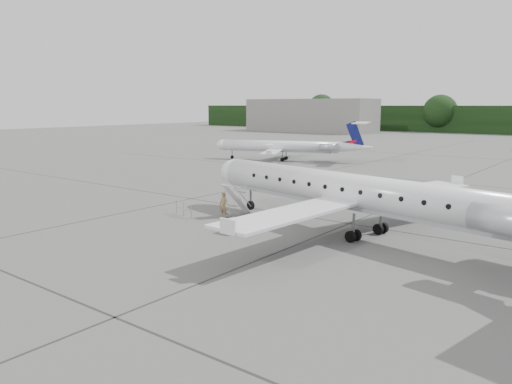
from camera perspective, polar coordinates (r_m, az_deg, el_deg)
The scene contains 8 objects.
ground at distance 28.32m, azimuth 10.77°, elevation -7.00°, with size 320.00×320.00×0.00m, color #5B5B59.
terminal_building at distance 157.41m, azimuth 6.25°, elevation 8.70°, with size 40.00×14.00×10.00m, color slate.
main_regional_jet at distance 31.87m, azimuth 11.29°, elevation 2.00°, with size 30.19×21.73×7.74m, color silver, non-canonical shape.
airstair at distance 37.13m, azimuth -2.22°, elevation -0.87°, with size 0.85×2.14×2.43m, color silver, non-canonical shape.
passenger at distance 36.44m, azimuth -3.72°, elevation -1.52°, with size 0.69×0.45×1.89m, color #7F6345.
safety_railing at distance 37.50m, azimuth -8.28°, elevation -1.97°, with size 2.20×0.08×1.00m, color #96989E, non-canonical shape.
baggage_cart at distance 32.30m, azimuth -2.34°, elevation -3.84°, with size 1.10×0.89×0.95m, color black, non-canonical shape.
bg_regional_left at distance 74.45m, azimuth 2.67°, elevation 5.88°, with size 22.34×16.08×5.86m, color silver, non-canonical shape.
Camera 1 is at (12.08, -24.28, 8.15)m, focal length 35.00 mm.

